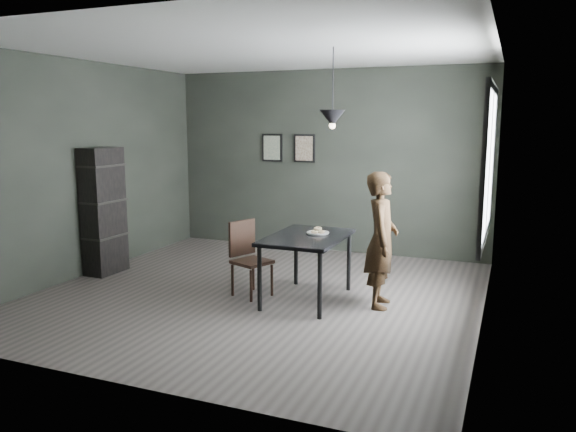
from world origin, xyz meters
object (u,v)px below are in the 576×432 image
at_px(wood_chair, 247,253).
at_px(shelf_unit, 103,211).
at_px(pendant_lamp, 332,118).
at_px(white_plate, 318,233).
at_px(cafe_table, 307,242).
at_px(woman, 381,240).

relative_size(wood_chair, shelf_unit, 0.52).
xyz_separation_m(wood_chair, pendant_lamp, (0.97, 0.16, 1.55)).
distance_m(white_plate, shelf_unit, 3.00).
bearing_deg(pendant_lamp, shelf_unit, 179.98).
height_order(shelf_unit, pendant_lamp, pendant_lamp).
relative_size(cafe_table, shelf_unit, 0.71).
bearing_deg(woman, cafe_table, 88.27).
xyz_separation_m(cafe_table, wood_chair, (-0.72, -0.06, -0.17)).
bearing_deg(shelf_unit, woman, 1.30).
height_order(white_plate, shelf_unit, shelf_unit).
xyz_separation_m(white_plate, woman, (0.74, -0.03, -0.01)).
relative_size(cafe_table, pendant_lamp, 1.39).
bearing_deg(woman, pendant_lamp, 81.62).
height_order(wood_chair, shelf_unit, shelf_unit).
relative_size(cafe_table, woman, 0.81).
bearing_deg(woman, shelf_unit, 80.86).
height_order(woman, wood_chair, woman).
bearing_deg(shelf_unit, wood_chair, -2.99).
relative_size(woman, shelf_unit, 0.89).
distance_m(cafe_table, shelf_unit, 2.93).
bearing_deg(wood_chair, woman, 28.86).
bearing_deg(shelf_unit, white_plate, 1.88).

